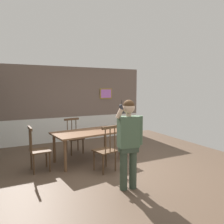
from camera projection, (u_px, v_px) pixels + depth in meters
The scene contains 7 objects.
ground_plane at pixel (112, 171), 4.82m from camera, with size 7.21×7.21×0.00m, color brown.
room_back_partition at pixel (71, 105), 7.60m from camera, with size 5.41×0.17×2.61m.
dining_table at pixel (88, 135), 5.46m from camera, with size 1.82×1.15×0.76m.
chair_near_window at pixel (74, 137), 6.19m from camera, with size 0.49×0.49×0.99m.
chair_by_doorway at pixel (106, 150), 4.78m from camera, with size 0.52×0.52×1.05m.
chair_at_table_head at pixel (38, 150), 4.80m from camera, with size 0.45×0.45×1.02m.
person_figure at pixel (129, 139), 3.89m from camera, with size 0.54×0.26×1.65m.
Camera 1 is at (-2.07, -4.16, 1.85)m, focal length 34.42 mm.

